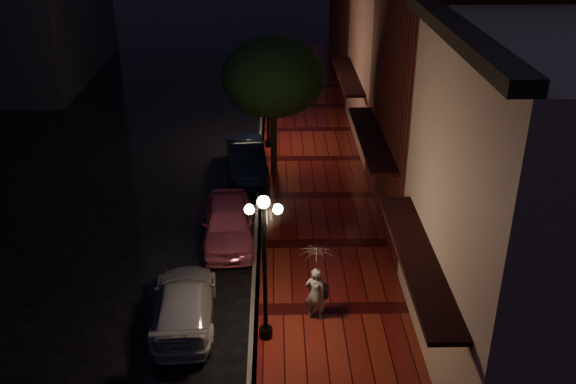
% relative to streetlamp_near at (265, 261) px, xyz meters
% --- Properties ---
extents(ground, '(120.00, 120.00, 0.00)m').
position_rel_streetlamp_near_xyz_m(ground, '(-0.35, 5.00, -2.60)').
color(ground, black).
rests_on(ground, ground).
extents(sidewalk, '(4.50, 60.00, 0.15)m').
position_rel_streetlamp_near_xyz_m(sidewalk, '(1.90, 5.00, -2.53)').
color(sidewalk, '#4A0E0D').
rests_on(sidewalk, ground).
extents(curb, '(0.25, 60.00, 0.15)m').
position_rel_streetlamp_near_xyz_m(curb, '(-0.35, 5.00, -2.53)').
color(curb, '#595451').
rests_on(curb, ground).
extents(storefront_near, '(5.00, 8.00, 8.50)m').
position_rel_streetlamp_near_xyz_m(storefront_near, '(6.65, -1.00, 1.65)').
color(storefront_near, gray).
rests_on(storefront_near, ground).
extents(storefront_mid, '(5.00, 8.00, 11.00)m').
position_rel_streetlamp_near_xyz_m(storefront_mid, '(6.65, 7.00, 2.90)').
color(storefront_mid, '#511914').
rests_on(storefront_mid, ground).
extents(storefront_far, '(5.00, 8.00, 9.00)m').
position_rel_streetlamp_near_xyz_m(storefront_far, '(6.65, 15.00, 1.90)').
color(storefront_far, '#8C5951').
rests_on(storefront_far, ground).
extents(storefront_extra, '(5.00, 12.00, 10.00)m').
position_rel_streetlamp_near_xyz_m(storefront_extra, '(6.65, 25.00, 2.40)').
color(storefront_extra, '#511914').
rests_on(storefront_extra, ground).
extents(streetlamp_near, '(0.96, 0.36, 4.31)m').
position_rel_streetlamp_near_xyz_m(streetlamp_near, '(0.00, 0.00, 0.00)').
color(streetlamp_near, black).
rests_on(streetlamp_near, sidewalk).
extents(streetlamp_far, '(0.96, 0.36, 4.31)m').
position_rel_streetlamp_near_xyz_m(streetlamp_far, '(0.00, 14.00, 0.00)').
color(streetlamp_far, black).
rests_on(streetlamp_far, sidewalk).
extents(street_tree, '(4.16, 4.16, 5.80)m').
position_rel_streetlamp_near_xyz_m(street_tree, '(0.26, 10.99, 1.64)').
color(street_tree, black).
rests_on(street_tree, sidewalk).
extents(pink_car, '(2.00, 4.40, 1.46)m').
position_rel_streetlamp_near_xyz_m(pink_car, '(-1.36, 5.52, -1.87)').
color(pink_car, '#C2506E').
rests_on(pink_car, ground).
extents(navy_car, '(2.11, 4.61, 1.47)m').
position_rel_streetlamp_near_xyz_m(navy_car, '(-0.95, 11.13, -1.87)').
color(navy_car, black).
rests_on(navy_car, ground).
extents(silver_car, '(2.02, 4.39, 1.24)m').
position_rel_streetlamp_near_xyz_m(silver_car, '(-2.32, 0.93, -1.98)').
color(silver_car, '#A8A8B0').
rests_on(silver_car, ground).
extents(woman_with_umbrella, '(0.96, 0.98, 2.32)m').
position_rel_streetlamp_near_xyz_m(woman_with_umbrella, '(1.40, 0.83, -0.92)').
color(woman_with_umbrella, silver).
rests_on(woman_with_umbrella, sidewalk).
extents(parking_meter, '(0.16, 0.14, 1.44)m').
position_rel_streetlamp_near_xyz_m(parking_meter, '(0.03, 7.47, -1.58)').
color(parking_meter, black).
rests_on(parking_meter, sidewalk).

